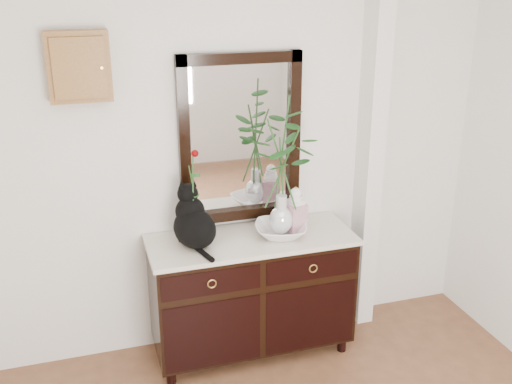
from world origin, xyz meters
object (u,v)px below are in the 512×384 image
object	(u,v)px
cat	(194,216)
lotus_bowl	(281,230)
ginger_jar	(295,210)
sideboard	(252,289)

from	to	relation	value
cat	lotus_bowl	size ratio (longest dim) A/B	1.20
cat	lotus_bowl	xyz separation A→B (m)	(0.56, -0.02, -0.16)
lotus_bowl	ginger_jar	bearing A→B (deg)	13.73
sideboard	cat	distance (m)	0.68
cat	lotus_bowl	bearing A→B (deg)	-17.82
sideboard	lotus_bowl	size ratio (longest dim) A/B	4.00
cat	ginger_jar	distance (m)	0.67
lotus_bowl	ginger_jar	size ratio (longest dim) A/B	1.04
sideboard	lotus_bowl	world-z (taller)	lotus_bowl
cat	ginger_jar	size ratio (longest dim) A/B	1.25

